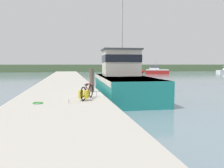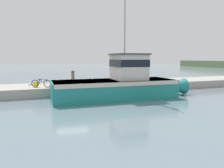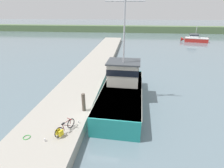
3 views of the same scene
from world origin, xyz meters
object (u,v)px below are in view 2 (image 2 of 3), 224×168
at_px(fishing_boat_main, 120,83).
at_px(water_bottle_by_bike, 54,86).
at_px(bicycle_touring, 39,84).
at_px(water_bottle_on_curb, 29,85).
at_px(mooring_post, 73,79).

relative_size(fishing_boat_main, water_bottle_by_bike, 56.02).
distance_m(bicycle_touring, water_bottle_on_curb, 1.22).
xyz_separation_m(mooring_post, water_bottle_by_bike, (0.05, -1.68, -0.61)).
relative_size(bicycle_touring, water_bottle_by_bike, 7.46).
bearing_deg(fishing_boat_main, mooring_post, -126.96).
xyz_separation_m(fishing_boat_main, water_bottle_by_bike, (-2.76, -5.11, -0.36)).
xyz_separation_m(fishing_boat_main, bicycle_touring, (-3.40, -6.29, -0.13)).
bearing_deg(bicycle_touring, water_bottle_on_curb, -110.93).
height_order(fishing_boat_main, bicycle_touring, fishing_boat_main).
distance_m(bicycle_touring, water_bottle_by_bike, 1.36).
distance_m(fishing_boat_main, bicycle_touring, 7.15).
bearing_deg(water_bottle_on_curb, mooring_post, 68.81).
bearing_deg(mooring_post, fishing_boat_main, 50.63).
distance_m(mooring_post, water_bottle_on_curb, 4.02).
relative_size(bicycle_touring, water_bottle_on_curb, 7.90).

